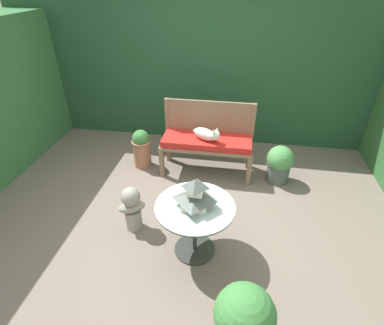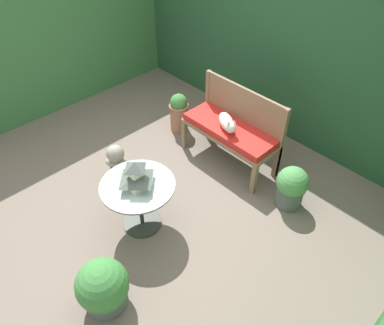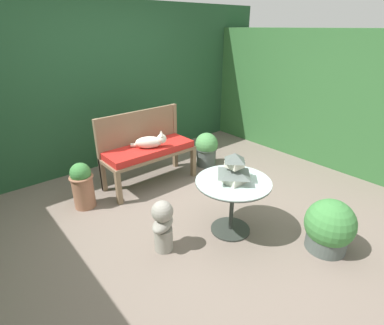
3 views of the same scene
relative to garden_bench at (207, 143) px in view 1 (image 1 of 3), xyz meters
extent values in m
plane|color=#75665B|center=(-0.12, -0.90, -0.46)|extent=(30.00, 30.00, 0.00)
cube|color=#234C2D|center=(-0.12, 1.50, 0.72)|extent=(6.40, 1.00, 2.37)
cube|color=#7F664C|center=(-0.60, -0.22, -0.25)|extent=(0.06, 0.06, 0.42)
cube|color=#7F664C|center=(0.60, -0.22, -0.25)|extent=(0.06, 0.06, 0.42)
cube|color=#7F664C|center=(-0.60, 0.22, -0.25)|extent=(0.06, 0.06, 0.42)
cube|color=#7F664C|center=(0.60, 0.22, -0.25)|extent=(0.06, 0.06, 0.42)
cube|color=#7F664C|center=(0.00, 0.00, -0.02)|extent=(1.26, 0.49, 0.04)
cube|color=red|center=(0.00, 0.00, 0.04)|extent=(1.21, 0.45, 0.09)
cube|color=#7F664C|center=(-0.60, 0.23, 0.03)|extent=(0.06, 0.06, 0.99)
cube|color=#7F664C|center=(0.60, 0.23, 0.03)|extent=(0.06, 0.06, 0.99)
cube|color=#7F664C|center=(0.00, 0.23, 0.30)|extent=(1.21, 0.04, 0.44)
ellipsoid|color=silver|center=(-0.03, -0.05, 0.16)|extent=(0.39, 0.31, 0.16)
sphere|color=silver|center=(0.12, -0.13, 0.20)|extent=(0.13, 0.13, 0.13)
cone|color=silver|center=(0.14, -0.10, 0.28)|extent=(0.05, 0.05, 0.06)
cone|color=silver|center=(0.10, -0.16, 0.28)|extent=(0.05, 0.05, 0.06)
cylinder|color=silver|center=(-0.12, 0.08, 0.11)|extent=(0.20, 0.14, 0.05)
cylinder|color=#2D332D|center=(0.06, -1.47, -0.45)|extent=(0.42, 0.42, 0.02)
cylinder|color=#2D332D|center=(0.06, -1.47, -0.17)|extent=(0.04, 0.04, 0.59)
cylinder|color=silver|center=(0.06, -1.47, 0.13)|extent=(0.77, 0.77, 0.01)
torus|color=#2D332D|center=(0.06, -1.47, 0.12)|extent=(0.77, 0.77, 0.02)
cube|color=silver|center=(0.06, -1.47, 0.18)|extent=(0.23, 0.23, 0.08)
pyramid|color=#56605B|center=(0.06, -1.47, 0.25)|extent=(0.31, 0.31, 0.08)
cube|color=silver|center=(0.06, -1.47, 0.32)|extent=(0.14, 0.14, 0.07)
pyramid|color=#56605B|center=(0.06, -1.47, 0.40)|extent=(0.19, 0.19, 0.08)
cylinder|color=gray|center=(-0.67, -1.25, -0.34)|extent=(0.18, 0.18, 0.24)
ellipsoid|color=gray|center=(-0.67, -1.25, -0.16)|extent=(0.34, 0.29, 0.12)
sphere|color=gray|center=(-0.67, -1.25, -0.02)|extent=(0.21, 0.21, 0.21)
torus|color=#4C5651|center=(0.57, -2.28, -0.26)|extent=(0.42, 0.42, 0.03)
sphere|color=#3D7F3D|center=(0.57, -2.28, -0.17)|extent=(0.48, 0.48, 0.48)
cylinder|color=#9E664C|center=(-0.95, 0.01, -0.26)|extent=(0.25, 0.25, 0.41)
torus|color=#9E664C|center=(-0.95, 0.01, -0.06)|extent=(0.28, 0.28, 0.03)
sphere|color=#3D7F3D|center=(-0.95, 0.01, -0.01)|extent=(0.24, 0.24, 0.24)
cylinder|color=#4C5651|center=(1.00, -0.06, -0.32)|extent=(0.30, 0.30, 0.29)
torus|color=#4C5651|center=(1.00, -0.06, -0.19)|extent=(0.33, 0.33, 0.03)
sphere|color=#4C8E4C|center=(1.00, -0.06, -0.11)|extent=(0.36, 0.36, 0.36)
camera|label=1|loc=(0.39, -3.59, 2.01)|focal=28.00mm
camera|label=2|loc=(2.36, -2.91, 2.80)|focal=35.00mm
camera|label=3|loc=(-1.97, -3.23, 1.56)|focal=28.00mm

